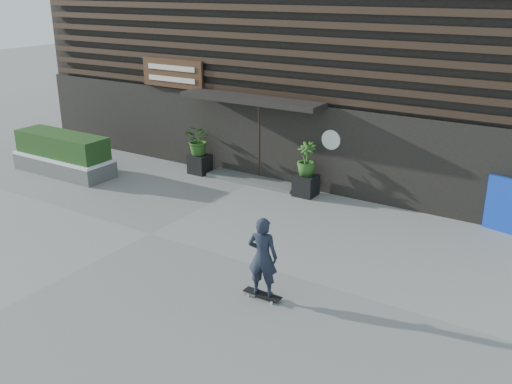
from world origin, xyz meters
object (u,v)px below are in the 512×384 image
Objects in this scene: planter_pot_right at (306,185)px; skateboarder at (263,257)px; planter_pot_left at (200,164)px; raised_bed at (64,165)px.

skateboarder reaches higher than planter_pot_right.
planter_pot_left reaches higher than raised_bed.
planter_pot_right is at bearing 0.00° from planter_pot_left.
raised_bed is at bearing -162.76° from planter_pot_right.
planter_pot_right is 5.85m from skateboarder.
skateboarder is (9.43, -3.16, 0.63)m from raised_bed.
planter_pot_right is at bearing 109.82° from skateboarder.
planter_pot_left is at bearing 32.32° from raised_bed.
raised_bed is (-3.66, -2.31, -0.05)m from planter_pot_left.
planter_pot_left and planter_pot_right have the same top height.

